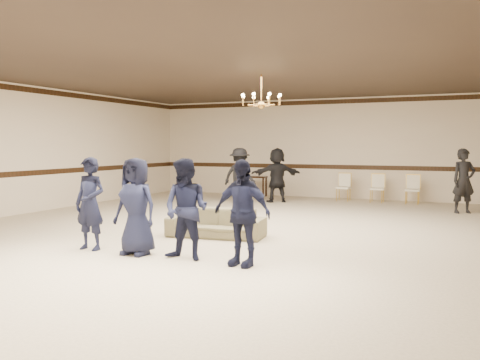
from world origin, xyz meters
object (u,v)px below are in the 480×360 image
object	(u,v)px
adult_right	(464,181)
boy_c	(186,209)
boy_a	(90,204)
settee	(216,223)
adult_left	(240,176)
banquet_chair_right	(412,190)
boy_d	(242,213)
chandelier	(261,90)
banquet_chair_mid	(377,188)
adult_mid	(277,175)
boy_b	(136,206)
banquet_chair_left	(343,187)
console_table	(255,186)

from	to	relation	value
adult_right	boy_c	bearing A→B (deg)	-146.97
boy_a	settee	distance (m)	2.36
boy_c	adult_left	bearing A→B (deg)	110.77
banquet_chair_right	boy_a	bearing A→B (deg)	-117.09
adult_left	boy_d	bearing A→B (deg)	121.47
boy_a	boy_c	world-z (taller)	same
chandelier	banquet_chair_mid	xyz separation A→B (m)	(1.63, 5.22, -2.46)
boy_d	banquet_chair_mid	xyz separation A→B (m)	(0.49, 8.83, -0.34)
settee	adult_mid	xyz separation A→B (m)	(-0.91, 5.85, 0.55)
boy_b	adult_mid	world-z (taller)	adult_mid
settee	banquet_chair_right	size ratio (longest dim) A/B	2.15
chandelier	banquet_chair_left	xyz separation A→B (m)	(0.63, 5.22, -2.46)
banquet_chair_mid	console_table	bearing A→B (deg)	171.53
banquet_chair_right	console_table	size ratio (longest dim) A/B	1.06
boy_b	adult_left	world-z (taller)	adult_left
chandelier	boy_a	xyz separation A→B (m)	(-1.56, -3.61, -2.12)
adult_left	boy_a	bearing A→B (deg)	100.98
banquet_chair_mid	banquet_chair_right	distance (m)	1.00
banquet_chair_left	boy_d	bearing A→B (deg)	-83.53
banquet_chair_mid	boy_b	bearing A→B (deg)	-110.16
banquet_chair_left	banquet_chair_right	xyz separation A→B (m)	(2.00, 0.00, 0.00)
boy_a	banquet_chair_right	distance (m)	9.78
banquet_chair_left	banquet_chair_right	size ratio (longest dim) A/B	1.00
chandelier	adult_left	size ratio (longest dim) A/B	0.58
chandelier	banquet_chair_left	bearing A→B (deg)	83.12
adult_left	console_table	xyz separation A→B (m)	(-0.35, 2.01, -0.48)
console_table	banquet_chair_left	bearing A→B (deg)	-7.68
banquet_chair_left	banquet_chair_mid	distance (m)	1.00
boy_b	banquet_chair_left	size ratio (longest dim) A/B	1.81
banquet_chair_left	banquet_chair_right	world-z (taller)	same
boy_c	banquet_chair_mid	xyz separation A→B (m)	(1.39, 8.83, -0.34)
chandelier	boy_c	size ratio (longest dim) A/B	0.62
banquet_chair_mid	console_table	xyz separation A→B (m)	(-4.00, 0.20, -0.09)
chandelier	banquet_chair_right	size ratio (longest dim) A/B	1.12
banquet_chair_left	banquet_chair_mid	xyz separation A→B (m)	(1.00, 0.00, 0.00)
boy_c	boy_d	world-z (taller)	same
chandelier	boy_a	size ratio (longest dim) A/B	0.62
boy_b	console_table	bearing A→B (deg)	103.40
adult_mid	adult_left	bearing A→B (deg)	4.20
chandelier	boy_d	size ratio (longest dim) A/B	0.62
boy_b	banquet_chair_right	bearing A→B (deg)	72.24
chandelier	settee	xyz separation A→B (m)	(-0.21, -1.74, -2.61)
boy_a	console_table	bearing A→B (deg)	95.98
adult_left	boy_c	bearing A→B (deg)	115.08
settee	adult_mid	size ratio (longest dim) A/B	1.11
boy_d	adult_left	xyz separation A→B (m)	(-3.16, 7.02, 0.05)
adult_right	console_table	world-z (taller)	adult_right
adult_left	banquet_chair_right	bearing A→B (deg)	-151.48
boy_b	banquet_chair_mid	size ratio (longest dim) A/B	1.81
boy_c	boy_d	bearing A→B (deg)	2.91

